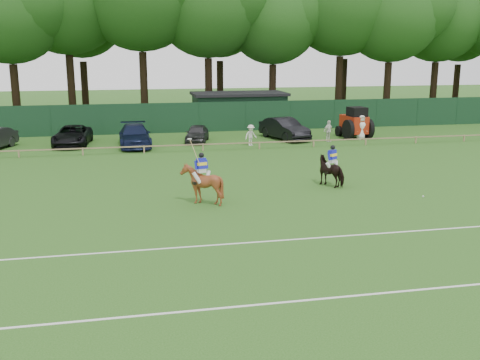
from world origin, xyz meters
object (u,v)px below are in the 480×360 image
object	(u,v)px
estate_black	(284,129)
polo_ball	(423,196)
hatch_grey	(197,133)
horse_dark	(332,171)
tractor	(355,123)
suv_black	(72,136)
spectator_right	(361,127)
sedan_navy	(135,136)
utility_shed	(239,109)
spectator_left	(251,135)
spectator_mid	(328,131)
horse_chestnut	(202,184)

from	to	relation	value
estate_black	polo_ball	xyz separation A→B (m)	(1.57, -18.24, -0.78)
hatch_grey	polo_ball	distance (m)	20.12
horse_dark	tractor	xyz separation A→B (m)	(7.46, 14.65, 0.40)
suv_black	spectator_right	distance (m)	21.73
sedan_navy	spectator_right	xyz separation A→B (m)	(17.22, -0.41, 0.17)
horse_dark	suv_black	size ratio (longest dim) A/B	0.35
hatch_grey	spectator_right	distance (m)	12.67
hatch_grey	utility_shed	distance (m)	9.55
tractor	suv_black	bearing A→B (deg)	171.90
spectator_left	polo_ball	xyz separation A→B (m)	(4.77, -15.89, -0.71)
hatch_grey	spectator_right	world-z (taller)	spectator_right
sedan_navy	spectator_mid	xyz separation A→B (m)	(14.40, -0.80, 0.03)
hatch_grey	spectator_right	bearing A→B (deg)	7.96
spectator_left	polo_ball	distance (m)	16.60
hatch_grey	estate_black	world-z (taller)	estate_black
spectator_mid	utility_shed	world-z (taller)	utility_shed
sedan_navy	tractor	world-z (taller)	tractor
horse_chestnut	spectator_right	size ratio (longest dim) A/B	0.97
horse_dark	spectator_mid	distance (m)	14.20
spectator_right	tractor	xyz separation A→B (m)	(-0.16, 0.91, 0.21)
suv_black	polo_ball	distance (m)	25.54
horse_dark	horse_chestnut	distance (m)	7.31
sedan_navy	suv_black	bearing A→B (deg)	161.92
suv_black	polo_ball	world-z (taller)	suv_black
horse_chestnut	sedan_navy	distance (m)	16.46
horse_chestnut	hatch_grey	distance (m)	17.38
utility_shed	tractor	size ratio (longest dim) A/B	2.72
hatch_grey	spectator_mid	size ratio (longest dim) A/B	2.36
horse_dark	polo_ball	size ratio (longest dim) A/B	20.03
estate_black	spectator_right	distance (m)	5.94
horse_chestnut	polo_ball	size ratio (longest dim) A/B	20.37
horse_chestnut	suv_black	distance (m)	18.96
horse_dark	horse_chestnut	xyz separation A→B (m)	(-7.00, -2.10, 0.16)
polo_ball	utility_shed	xyz separation A→B (m)	(-3.49, 26.44, 1.49)
horse_dark	spectator_left	distance (m)	12.83
hatch_grey	spectator_mid	distance (m)	9.93
horse_dark	sedan_navy	bearing A→B (deg)	-88.15
spectator_right	polo_ball	size ratio (longest dim) A/B	21.07
hatch_grey	utility_shed	bearing A→B (deg)	73.38
polo_ball	tractor	size ratio (longest dim) A/B	0.03
estate_black	spectator_mid	distance (m)	3.43
horse_dark	polo_ball	world-z (taller)	horse_dark
utility_shed	horse_dark	bearing A→B (deg)	-89.82
horse_dark	spectator_left	world-z (taller)	horse_dark
horse_chestnut	spectator_mid	xyz separation A→B (m)	(11.80, 15.46, -0.11)
horse_chestnut	spectator_mid	distance (m)	19.45
spectator_mid	suv_black	bearing A→B (deg)	146.56
estate_black	spectator_mid	size ratio (longest dim) A/B	3.10
horse_dark	spectator_right	size ratio (longest dim) A/B	0.95
spectator_right	sedan_navy	bearing A→B (deg)	174.30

